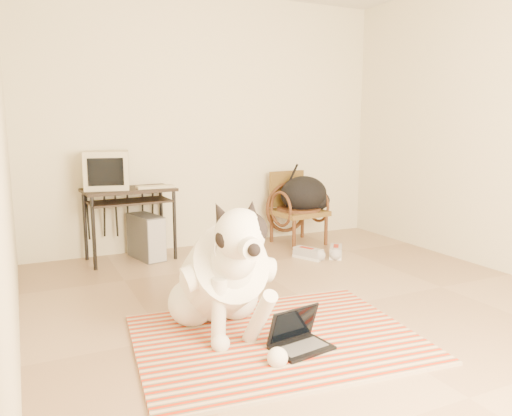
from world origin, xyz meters
TOP-DOWN VIEW (x-y plane):
  - floor at (0.00, 0.00)m, footprint 4.50×4.50m
  - wall_back at (0.00, 2.25)m, footprint 4.50×0.00m
  - wall_left at (-2.00, 0.00)m, footprint 0.00×4.50m
  - rug at (-0.54, -0.31)m, footprint 1.86×1.50m
  - dog at (-0.80, -0.06)m, footprint 0.63×1.31m
  - laptop at (-0.50, -0.49)m, footprint 0.37×0.30m
  - computer_desk at (-0.97, 1.97)m, footprint 0.89×0.53m
  - crt_monitor at (-1.16, 2.04)m, footprint 0.48×0.46m
  - desk_keyboard at (-0.73, 1.90)m, footprint 0.36×0.14m
  - pc_tower at (-0.82, 1.95)m, footprint 0.30×0.51m
  - rattan_chair at (0.87, 1.89)m, footprint 0.58×0.56m
  - backpack at (0.95, 1.82)m, footprint 0.58×0.44m
  - sneaker_left at (0.64, 1.24)m, footprint 0.24×0.33m
  - sneaker_right at (0.94, 1.19)m, footprint 0.28×0.31m

SIDE VIEW (x-z plane):
  - floor at x=0.00m, z-range 0.00..0.00m
  - rug at x=-0.54m, z-range 0.00..0.02m
  - sneaker_right at x=0.94m, z-range -0.01..0.10m
  - sneaker_left at x=0.64m, z-range -0.01..0.10m
  - laptop at x=-0.50m, z-range -0.04..0.20m
  - pc_tower at x=-0.82m, z-range 0.00..0.44m
  - dog at x=-0.80m, z-range -0.10..0.85m
  - rattan_chair at x=0.87m, z-range 0.00..0.80m
  - backpack at x=0.95m, z-range 0.35..0.75m
  - computer_desk at x=-0.97m, z-range 0.26..0.97m
  - desk_keyboard at x=-0.73m, z-range 0.71..0.74m
  - crt_monitor at x=-1.16m, z-range 0.71..1.08m
  - wall_back at x=0.00m, z-range -0.90..3.60m
  - wall_left at x=-2.00m, z-range -0.90..3.60m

